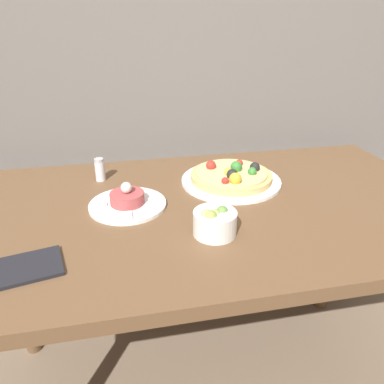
% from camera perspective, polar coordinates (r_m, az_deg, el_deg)
% --- Properties ---
extents(dining_table, '(1.38, 0.76, 0.76)m').
position_cam_1_polar(dining_table, '(1.08, 2.31, -6.70)').
color(dining_table, brown).
rests_on(dining_table, ground_plane).
extents(pizza_plate, '(0.31, 0.31, 0.06)m').
position_cam_1_polar(pizza_plate, '(1.15, 6.03, 2.29)').
color(pizza_plate, white).
rests_on(pizza_plate, dining_table).
extents(tartare_plate, '(0.21, 0.21, 0.07)m').
position_cam_1_polar(tartare_plate, '(1.02, -9.80, -1.46)').
color(tartare_plate, white).
rests_on(tartare_plate, dining_table).
extents(small_bowl, '(0.10, 0.10, 0.07)m').
position_cam_1_polar(small_bowl, '(0.88, 3.45, -4.58)').
color(small_bowl, white).
rests_on(small_bowl, dining_table).
extents(napkin, '(0.19, 0.14, 0.01)m').
position_cam_1_polar(napkin, '(0.85, -25.10, -10.68)').
color(napkin, black).
rests_on(napkin, dining_table).
extents(salt_shaker, '(0.03, 0.03, 0.07)m').
position_cam_1_polar(salt_shaker, '(1.19, -13.85, 3.32)').
color(salt_shaker, silver).
rests_on(salt_shaker, dining_table).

